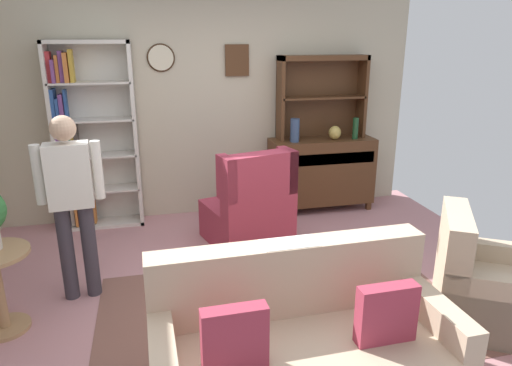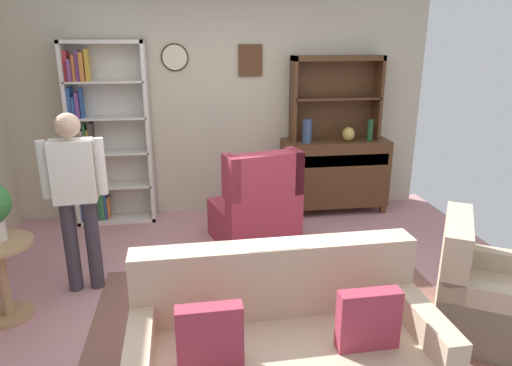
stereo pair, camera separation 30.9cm
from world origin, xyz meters
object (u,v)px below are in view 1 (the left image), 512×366
object	(u,v)px
person_reading	(71,196)
book_stack	(288,256)
couch_floral	(302,349)
vase_tall	(295,130)
wingback_chair	(250,211)
bookshelf	(89,140)
sideboard_hutch	(322,86)
coffee_table	(287,265)
armchair_floral	(485,288)
vase_round	(335,133)
sideboard	(321,171)
bottle_wine	(355,128)

from	to	relation	value
person_reading	book_stack	distance (m)	1.81
couch_floral	vase_tall	bearing A→B (deg)	73.36
wingback_chair	person_reading	bearing A→B (deg)	-157.54
vase_tall	bookshelf	bearing A→B (deg)	176.00
sideboard_hutch	coffee_table	size ratio (longest dim) A/B	1.38
bookshelf	sideboard_hutch	world-z (taller)	bookshelf
vase_tall	person_reading	world-z (taller)	person_reading
couch_floral	armchair_floral	distance (m)	1.66
couch_floral	vase_round	bearing A→B (deg)	64.68
sideboard	person_reading	distance (m)	3.16
vase_round	vase_tall	bearing A→B (deg)	-178.51
vase_round	coffee_table	size ratio (longest dim) A/B	0.21
vase_tall	person_reading	bearing A→B (deg)	-148.36
sideboard	vase_round	xyz separation A→B (m)	(0.13, -0.07, 0.50)
vase_round	wingback_chair	bearing A→B (deg)	-147.64
sideboard	vase_round	bearing A→B (deg)	-27.17
sideboard	book_stack	distance (m)	2.38
armchair_floral	couch_floral	bearing A→B (deg)	-166.26
sideboard	bottle_wine	size ratio (longest dim) A/B	4.92
sideboard_hutch	book_stack	size ratio (longest dim) A/B	5.72
coffee_table	book_stack	size ratio (longest dim) A/B	4.16
vase_round	sideboard	bearing A→B (deg)	152.83
couch_floral	armchair_floral	xyz separation A→B (m)	(1.61, 0.39, -0.02)
sideboard_hutch	wingback_chair	distance (m)	1.88
sideboard	couch_floral	world-z (taller)	sideboard
wingback_chair	sideboard_hutch	bearing A→B (deg)	40.88
couch_floral	wingback_chair	bearing A→B (deg)	85.82
vase_round	book_stack	distance (m)	2.44
bookshelf	vase_tall	xyz separation A→B (m)	(2.37, -0.17, 0.04)
vase_tall	couch_floral	xyz separation A→B (m)	(-0.88, -2.95, -0.75)
bookshelf	book_stack	bearing A→B (deg)	-52.86
couch_floral	armchair_floral	size ratio (longest dim) A/B	1.72
vase_tall	wingback_chair	xyz separation A→B (m)	(-0.72, -0.77, -0.68)
book_stack	vase_round	bearing A→B (deg)	59.34
vase_tall	coffee_table	distance (m)	2.19
bookshelf	couch_floral	xyz separation A→B (m)	(1.48, -3.12, -0.71)
sideboard	bottle_wine	distance (m)	0.67
bookshelf	bottle_wine	distance (m)	3.15
wingback_chair	person_reading	xyz separation A→B (m)	(-1.62, -0.67, 0.52)
bookshelf	sideboard	xyz separation A→B (m)	(2.76, -0.09, -0.51)
wingback_chair	couch_floral	bearing A→B (deg)	-94.18
vase_round	book_stack	world-z (taller)	vase_round
sideboard	wingback_chair	size ratio (longest dim) A/B	1.24
sideboard	book_stack	world-z (taller)	sideboard
book_stack	person_reading	bearing A→B (deg)	160.19
sideboard	coffee_table	distance (m)	2.31
bookshelf	bottle_wine	xyz separation A→B (m)	(3.15, -0.17, 0.03)
vase_tall	armchair_floral	bearing A→B (deg)	-74.03
person_reading	book_stack	world-z (taller)	person_reading
sideboard	vase_tall	distance (m)	0.68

